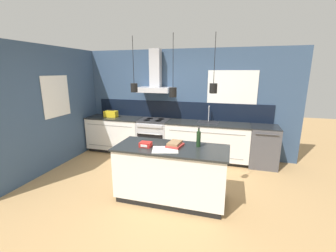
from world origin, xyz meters
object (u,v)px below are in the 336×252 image
object	(u,v)px
red_supply_box	(146,144)
yellow_toolbox	(111,114)
dishwasher	(263,146)
oven_range	(154,137)
book_stack	(175,144)
bottle_on_island	(199,139)

from	to	relation	value
red_supply_box	yellow_toolbox	size ratio (longest dim) A/B	0.53
dishwasher	red_supply_box	size ratio (longest dim) A/B	5.02
oven_range	dishwasher	size ratio (longest dim) A/B	1.00
oven_range	book_stack	world-z (taller)	book_stack
book_stack	yellow_toolbox	xyz separation A→B (m)	(-2.20, 1.83, 0.05)
book_stack	red_supply_box	xyz separation A→B (m)	(-0.44, -0.14, 0.00)
red_supply_box	bottle_on_island	bearing A→B (deg)	16.42
oven_range	dishwasher	bearing A→B (deg)	0.09
dishwasher	bottle_on_island	xyz separation A→B (m)	(-1.21, -1.74, 0.58)
oven_range	bottle_on_island	world-z (taller)	bottle_on_island
oven_range	red_supply_box	xyz separation A→B (m)	(0.56, -1.97, 0.49)
book_stack	red_supply_box	size ratio (longest dim) A/B	1.75
book_stack	red_supply_box	distance (m)	0.47
oven_range	book_stack	xyz separation A→B (m)	(1.00, -1.83, 0.49)
book_stack	bottle_on_island	bearing A→B (deg)	14.53
bottle_on_island	yellow_toolbox	distance (m)	3.09
bottle_on_island	yellow_toolbox	size ratio (longest dim) A/B	0.91
book_stack	oven_range	bearing A→B (deg)	118.76
dishwasher	red_supply_box	world-z (taller)	red_supply_box
red_supply_box	book_stack	bearing A→B (deg)	17.93
bottle_on_island	red_supply_box	distance (m)	0.85
dishwasher	red_supply_box	xyz separation A→B (m)	(-2.02, -1.98, 0.49)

